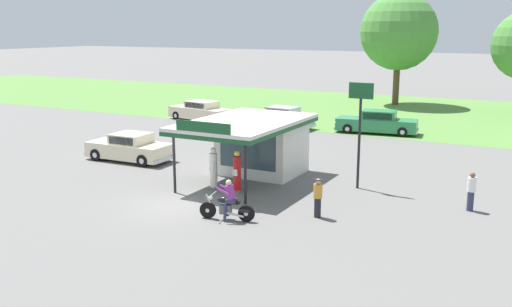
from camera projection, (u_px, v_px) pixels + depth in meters
The scene contains 14 objects.
ground_plane at pixel (180, 203), 23.57m from camera, with size 300.00×300.00×0.00m, color slate.
grass_verge_strip at pixel (382, 111), 49.43m from camera, with size 120.00×24.00×0.01m, color #56843D.
service_station_kiosk at pixel (258, 141), 27.75m from camera, with size 4.44×7.13×3.36m.
gas_pump_nearside at pixel (214, 170), 25.53m from camera, with size 0.44×0.44×1.90m.
gas_pump_offside at pixel (237, 173), 24.98m from camera, with size 0.44×0.44×1.89m.
motorcycle_with_rider at pixel (228, 203), 21.40m from camera, with size 2.14×0.75×1.58m.
featured_classic_sedan at pixel (130, 148), 31.02m from camera, with size 4.88×2.11×1.51m.
parked_car_back_row_centre_right at pixel (377, 123), 39.01m from camera, with size 5.75×2.52×1.58m.
parked_car_back_row_far_right at pixel (201, 111), 44.32m from camera, with size 5.60×2.77×1.54m.
parked_car_back_row_right at pixel (281, 118), 41.14m from camera, with size 5.07×2.21×1.53m.
bystander_leaning_by_kiosk at pixel (318, 197), 21.70m from camera, with size 0.34×0.34×1.52m.
bystander_strolling_foreground at pixel (471, 191), 22.47m from camera, with size 0.34×0.34×1.57m.
tree_oak_far_left at pixel (399, 32), 52.17m from camera, with size 7.04×7.04×10.23m.
roadside_pole_sign at pixel (360, 117), 25.12m from camera, with size 1.10×0.12×4.76m.
Camera 1 is at (13.34, -18.46, 7.12)m, focal length 40.02 mm.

